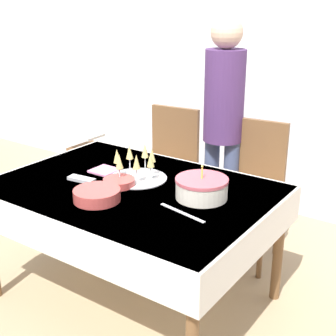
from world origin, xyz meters
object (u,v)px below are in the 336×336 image
object	(u,v)px
champagne_tray	(137,165)
high_chair	(90,157)
birthday_cake	(202,188)
plate_stack_dessert	(119,182)
plate_stack_main	(97,195)
person_standing	(224,113)
dining_chair_far_right	(251,185)
dining_chair_far_left	(168,165)

from	to	relation	value
champagne_tray	high_chair	xyz separation A→B (m)	(-1.06, 0.69, -0.34)
birthday_cake	champagne_tray	size ratio (longest dim) A/B	0.82
birthday_cake	plate_stack_dessert	distance (m)	0.50
birthday_cake	champagne_tray	distance (m)	0.47
plate_stack_main	plate_stack_dessert	bearing A→B (deg)	100.11
birthday_cake	person_standing	world-z (taller)	person_standing
dining_chair_far_right	plate_stack_dessert	bearing A→B (deg)	-114.33
plate_stack_main	plate_stack_dessert	size ratio (longest dim) A/B	1.37
champagne_tray	high_chair	size ratio (longest dim) A/B	0.49
dining_chair_far_right	person_standing	xyz separation A→B (m)	(-0.27, 0.06, 0.46)
dining_chair_far_right	person_standing	bearing A→B (deg)	167.64
person_standing	high_chair	xyz separation A→B (m)	(-1.19, -0.13, -0.52)
person_standing	high_chair	size ratio (longest dim) A/B	2.33
plate_stack_main	person_standing	distance (m)	1.22
dining_chair_far_left	plate_stack_main	size ratio (longest dim) A/B	3.88
champagne_tray	high_chair	distance (m)	1.31
plate_stack_main	high_chair	size ratio (longest dim) A/B	0.35
champagne_tray	plate_stack_main	size ratio (longest dim) A/B	1.39
champagne_tray	birthday_cake	bearing A→B (deg)	-3.54
high_chair	champagne_tray	bearing A→B (deg)	-33.10
dining_chair_far_left	high_chair	xyz separation A→B (m)	(-0.76, -0.07, -0.06)
birthday_cake	high_chair	world-z (taller)	birthday_cake
champagne_tray	plate_stack_dessert	size ratio (longest dim) A/B	1.90
birthday_cake	plate_stack_main	xyz separation A→B (m)	(-0.44, -0.35, -0.03)
dining_chair_far_left	plate_stack_main	xyz separation A→B (m)	(0.33, -1.14, 0.23)
dining_chair_far_left	champagne_tray	bearing A→B (deg)	-68.47
champagne_tray	high_chair	bearing A→B (deg)	146.90
dining_chair_far_right	plate_stack_main	world-z (taller)	dining_chair_far_right
dining_chair_far_left	person_standing	xyz separation A→B (m)	(0.43, 0.06, 0.46)
champagne_tray	plate_stack_dessert	distance (m)	0.16
dining_chair_far_left	birthday_cake	world-z (taller)	dining_chair_far_left
champagne_tray	plate_stack_main	distance (m)	0.38
plate_stack_dessert	dining_chair_far_left	bearing A→B (deg)	107.55
dining_chair_far_left	birthday_cake	xyz separation A→B (m)	(0.77, -0.79, 0.26)
dining_chair_far_left	plate_stack_dessert	size ratio (longest dim) A/B	5.33
high_chair	plate_stack_main	bearing A→B (deg)	-44.39
person_standing	high_chair	bearing A→B (deg)	-173.71
champagne_tray	person_standing	xyz separation A→B (m)	(0.13, 0.82, 0.17)
dining_chair_far_right	champagne_tray	distance (m)	0.91
dining_chair_far_left	birthday_cake	bearing A→B (deg)	-45.94
high_chair	dining_chair_far_right	bearing A→B (deg)	2.82
dining_chair_far_right	plate_stack_main	xyz separation A→B (m)	(-0.37, -1.14, 0.23)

